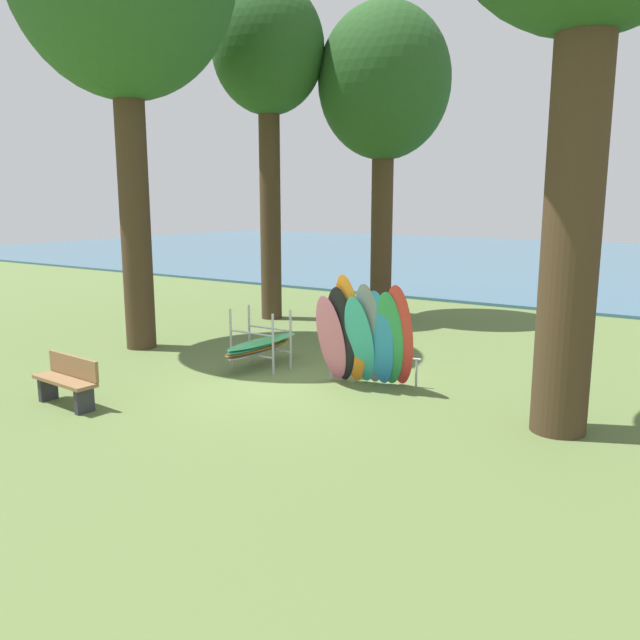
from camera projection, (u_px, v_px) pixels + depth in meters
ground_plane at (295, 385)px, 12.15m from camera, size 80.00×80.00×0.00m
lake_water at (592, 261)px, 36.00m from camera, size 80.00×36.00×0.10m
tree_mid_behind at (268, 58)px, 17.66m from camera, size 3.13×3.13×9.40m
tree_far_left_back at (384, 87)px, 18.08m from camera, size 3.76×3.76×8.93m
leaning_board_pile at (365, 337)px, 11.78m from camera, size 1.91×1.34×2.18m
board_storage_rack at (260, 345)px, 13.27m from camera, size 1.15×2.13×1.25m
park_bench at (68, 380)px, 10.85m from camera, size 1.43×0.52×0.85m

